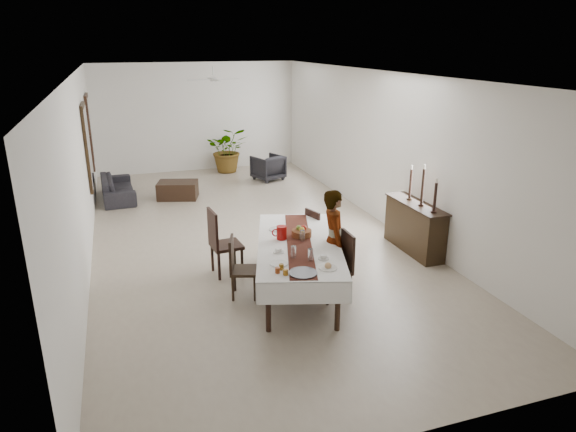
{
  "coord_description": "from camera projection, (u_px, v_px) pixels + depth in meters",
  "views": [
    {
      "loc": [
        -2.33,
        -9.57,
        3.77
      ],
      "look_at": [
        0.2,
        -2.03,
        1.05
      ],
      "focal_mm": 32.0,
      "sensor_mm": 36.0,
      "label": 1
    }
  ],
  "objects": [
    {
      "name": "mirror_glass_far",
      "position": [
        92.0,
        132.0,
        12.97
      ],
      "size": [
        0.01,
        0.9,
        1.7
      ],
      "primitive_type": "cube",
      "color": "silver",
      "rests_on": "mirror_frame_far"
    },
    {
      "name": "wall_left",
      "position": [
        81.0,
        170.0,
        9.09
      ],
      "size": [
        0.02,
        12.0,
        3.2
      ],
      "primitive_type": "cube",
      "color": "white",
      "rests_on": "floor"
    },
    {
      "name": "fruit_yellow",
      "position": [
        302.0,
        230.0,
        8.1
      ],
      "size": [
        0.09,
        0.09,
        0.09
      ],
      "primitive_type": "sphere",
      "color": "gold",
      "rests_on": "fruit_basket"
    },
    {
      "name": "candlestick_far_candle",
      "position": [
        412.0,
        167.0,
        9.47
      ],
      "size": [
        0.04,
        0.04,
        0.08
      ],
      "primitive_type": "cylinder",
      "color": "beige",
      "rests_on": "candlestick_far_shaft"
    },
    {
      "name": "jam_jar_b",
      "position": [
        277.0,
        270.0,
        6.88
      ],
      "size": [
        0.07,
        0.07,
        0.08
      ],
      "primitive_type": "cylinder",
      "color": "maroon",
      "rests_on": "tablecloth_top"
    },
    {
      "name": "fruit_basket",
      "position": [
        302.0,
        233.0,
        8.17
      ],
      "size": [
        0.32,
        0.32,
        0.11
      ],
      "primitive_type": "cylinder",
      "color": "brown",
      "rests_on": "tablecloth_top"
    },
    {
      "name": "floor",
      "position": [
        247.0,
        235.0,
        10.51
      ],
      "size": [
        6.0,
        12.0,
        0.0
      ],
      "primitive_type": "cube",
      "color": "#B7A992",
      "rests_on": "ground"
    },
    {
      "name": "chair_right_far_leg_fr",
      "position": [
        306.0,
        247.0,
        9.39
      ],
      "size": [
        0.05,
        0.05,
        0.39
      ],
      "primitive_type": "cylinder",
      "rotation": [
        0.0,
        0.0,
        0.29
      ],
      "color": "black",
      "rests_on": "floor"
    },
    {
      "name": "jam_jar_a",
      "position": [
        286.0,
        272.0,
        6.82
      ],
      "size": [
        0.07,
        0.07,
        0.08
      ],
      "primitive_type": "cylinder",
      "color": "#995F16",
      "rests_on": "tablecloth_top"
    },
    {
      "name": "table_leg_fr",
      "position": [
        338.0,
        306.0,
        6.94
      ],
      "size": [
        0.09,
        0.09,
        0.75
      ],
      "primitive_type": "cylinder",
      "rotation": [
        0.0,
        0.0,
        -0.3
      ],
      "color": "black",
      "rests_on": "floor"
    },
    {
      "name": "wine_glass_mid",
      "position": [
        294.0,
        252.0,
        7.35
      ],
      "size": [
        0.07,
        0.07,
        0.18
      ],
      "primitive_type": "cylinder",
      "color": "white",
      "rests_on": "tablecloth_top"
    },
    {
      "name": "sideboard_body",
      "position": [
        414.0,
        228.0,
        9.6
      ],
      "size": [
        0.4,
        1.51,
        0.91
      ],
      "primitive_type": "cube",
      "color": "black",
      "rests_on": "floor"
    },
    {
      "name": "tablecloth_drape_near",
      "position": [
        304.0,
        293.0,
        6.69
      ],
      "size": [
        1.21,
        0.38,
        0.32
      ],
      "primitive_type": "cube",
      "rotation": [
        0.0,
        0.0,
        -0.3
      ],
      "color": "white",
      "rests_on": "dining_table_top"
    },
    {
      "name": "dining_table_top",
      "position": [
        299.0,
        245.0,
        7.95
      ],
      "size": [
        1.77,
        2.76,
        0.05
      ],
      "primitive_type": "cube",
      "rotation": [
        0.0,
        0.0,
        -0.3
      ],
      "color": "black",
      "rests_on": "table_leg_fl"
    },
    {
      "name": "chair_right_near_seat",
      "position": [
        335.0,
        270.0,
        7.8
      ],
      "size": [
        0.45,
        0.45,
        0.05
      ],
      "primitive_type": "cube",
      "rotation": [
        0.0,
        0.0,
        1.56
      ],
      "color": "black",
      "rests_on": "chair_right_near_leg_fl"
    },
    {
      "name": "fan_blade_s",
      "position": [
        216.0,
        80.0,
        11.95
      ],
      "size": [
        0.1,
        0.55,
        0.01
      ],
      "primitive_type": "cube",
      "color": "silver",
      "rests_on": "fan_hub"
    },
    {
      "name": "wine_glass_near",
      "position": [
        310.0,
        255.0,
        7.25
      ],
      "size": [
        0.07,
        0.07,
        0.18
      ],
      "primitive_type": "cylinder",
      "color": "white",
      "rests_on": "tablecloth_top"
    },
    {
      "name": "table_leg_fl",
      "position": [
        268.0,
        307.0,
        6.91
      ],
      "size": [
        0.09,
        0.09,
        0.75
      ],
      "primitive_type": "cylinder",
      "rotation": [
        0.0,
        0.0,
        -0.3
      ],
      "color": "black",
      "rests_on": "floor"
    },
    {
      "name": "armchair",
      "position": [
        268.0,
        168.0,
        14.62
      ],
      "size": [
        0.99,
        1.0,
        0.71
      ],
      "primitive_type": "imported",
      "rotation": [
        0.0,
        0.0,
        3.52
      ],
      "color": "#242226",
      "rests_on": "floor"
    },
    {
      "name": "chair_left_far_leg_fr",
      "position": [
        219.0,
        267.0,
        8.46
      ],
      "size": [
        0.05,
        0.05,
        0.48
      ],
      "primitive_type": "cylinder",
      "rotation": [
        0.0,
        0.0,
        0.1
      ],
      "color": "black",
      "rests_on": "floor"
    },
    {
      "name": "chair_left_far_back",
      "position": [
        213.0,
        229.0,
        8.43
      ],
      "size": [
        0.09,
        0.49,
        0.62
      ],
      "primitive_type": "cube",
      "rotation": [
        0.0,
        0.0,
        -1.47
      ],
      "color": "black",
      "rests_on": "chair_left_far_seat"
    },
    {
      "name": "chair_left_near_leg_fr",
      "position": [
        233.0,
        289.0,
        7.79
      ],
      "size": [
        0.05,
        0.05,
        0.4
      ],
      "primitive_type": "cylinder",
      "rotation": [
        0.0,
        0.0,
        -0.31
      ],
      "color": "black",
      "rests_on": "floor"
    },
    {
      "name": "plate_far_left",
      "position": [
        277.0,
        229.0,
        8.48
      ],
      "size": [
        0.26,
        0.26,
        0.02
      ],
      "primitive_type": "cylinder",
      "color": "silver",
      "rests_on": "tablecloth_top"
    },
    {
      "name": "sideboard_top",
      "position": [
        416.0,
        204.0,
        9.45
      ],
      "size": [
        0.44,
        1.57,
        0.03
      ],
      "primitive_type": "cube",
      "color": "black",
      "rests_on": "sideboard_body"
    },
    {
      "name": "chair_right_far_seat",
      "position": [
        304.0,
        240.0,
        9.1
      ],
      "size": [
        0.5,
        0.5,
        0.05
      ],
      "primitive_type": "cube",
      "rotation": [
        0.0,
        0.0,
        1.86
      ],
      "color": "black",
      "rests_on": "chair_right_far_leg_fl"
    },
    {
      "name": "coffee_table",
      "position": [
        178.0,
        190.0,
        12.91
      ],
      "size": [
        1.11,
        0.89,
        0.43
      ],
      "primitive_type": "cube",
      "rotation": [
        0.0,
        0.0,
        -0.28
      ],
      "color": "black",
      "rests_on": "floor"
    },
    {
      "name": "fan_hub",
      "position": [
        213.0,
        79.0,
        12.26
      ],
      "size": [
        0.16,
        0.16,
        0.08
      ],
      "primitive_type": "cylinder",
      "color": "silver",
      "rests_on": "fan_rod"
    },
    {
      "name": "teacup_right",
      "position": [
        324.0,
        257.0,
        7.33
      ],
      "size": [
        0.1,
        0.1,
        0.06
      ],
      "primitive_type": "cylinder",
      "color": "white",
      "rests_on": "saucer_right"
    },
    {
      "name": "chair_left_near_back",
      "position": [
        231.0,
        254.0,
        7.78
      ],
      "size": [
        0.16,
        0.4,
        0.52
      ],
      "primitive_type": "cube",
      "rotation": [
        0.0,
        0.0,
        -1.88
      ],
      "color": "black",
      "rests_on": "chair_left_near_seat"
    },
    {
      "name": "table_leg_bl",
      "position": [
        269.0,
        240.0,
        9.22
      ],
      "size": [
        0.09,
        0.09,
        0.75
      ],
      "primitive_type": "cylinder",
      "rotation": [
        0.0,
        0.0,
        -0.3
      ],
      "color": "black",
      "rests_on": "floor"
    },
    {
      "name": "candlestick_mid_candle",
      "position": [
        424.0,
        167.0,
        9.07
      ],
      "size": [
        0.04,
        0.04,
        0.08
      ],
      "primitive_type": "cylinder",
      "color": "white",
      "rests_on": "candlestick_mid_shaft"
    },
    {
      "name": "chair_left_near_seat",
      "position": [
        244.0,
        271.0,
        7.87
      ],
      "size": [
        0.52,
        0.52,
        0.05
      ],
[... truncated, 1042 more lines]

